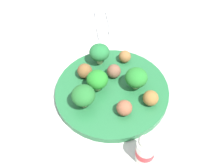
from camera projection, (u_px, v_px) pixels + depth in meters
name	position (u px, v px, depth m)	size (l,w,h in m)	color
ground_plane	(112.00, 93.00, 0.73)	(4.00, 4.00, 0.00)	#B2B2AD
plate	(112.00, 91.00, 0.72)	(0.28, 0.28, 0.02)	#236638
broccoli_floret_front_left	(136.00, 78.00, 0.69)	(0.05, 0.05, 0.06)	#8EBC72
broccoli_floret_mid_right	(83.00, 96.00, 0.66)	(0.05, 0.05, 0.06)	#A9B97A
broccoli_floret_mid_left	(97.00, 80.00, 0.69)	(0.05, 0.05, 0.05)	#90B973
broccoli_floret_far_rim	(99.00, 53.00, 0.75)	(0.05, 0.05, 0.06)	#ACB97F
meatball_center	(125.00, 57.00, 0.77)	(0.03, 0.03, 0.03)	brown
meatball_back_right	(124.00, 108.00, 0.66)	(0.04, 0.04, 0.04)	brown
meatball_far_rim	(114.00, 71.00, 0.73)	(0.04, 0.04, 0.04)	brown
meatball_back_left	(151.00, 98.00, 0.68)	(0.04, 0.04, 0.04)	brown
meatball_front_left	(85.00, 71.00, 0.73)	(0.04, 0.04, 0.04)	brown
napkin	(104.00, 25.00, 0.90)	(0.17, 0.12, 0.01)	white
fork	(111.00, 25.00, 0.89)	(0.12, 0.02, 0.01)	silver
knife	(99.00, 25.00, 0.89)	(0.15, 0.02, 0.01)	silver
yogurt_bottle	(145.00, 151.00, 0.59)	(0.04, 0.04, 0.07)	white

